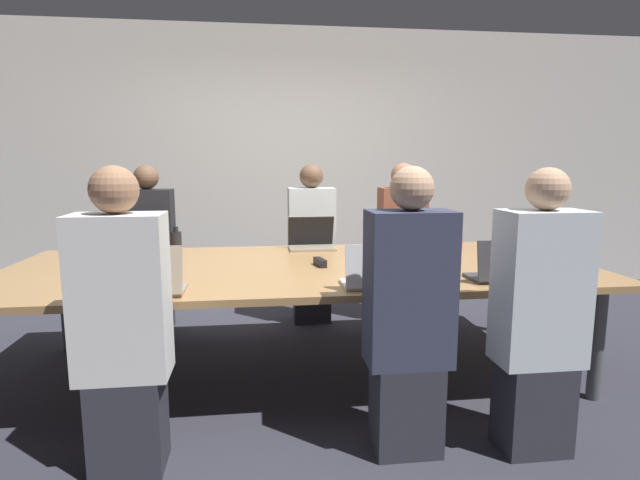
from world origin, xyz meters
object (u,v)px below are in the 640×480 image
object	(u,v)px
laptop_far_left	(139,243)
laptop_near_left	(148,281)
cup_near_right	(453,273)
person_far_right	(401,245)
bottle_far_left	(176,242)
cup_far_left	(103,249)
stapler	(320,262)
person_near_right	(539,318)
person_far_center	(312,247)
person_far_left	(150,251)
laptop_far_center	(311,239)
cup_far_right	(458,242)
laptop_near_midright	(374,275)
person_near_midright	(408,318)
person_near_left	(123,328)
bottle_near_right	(534,255)
cup_near_midright	(413,274)
laptop_near_right	(504,269)
laptop_far_right	(423,238)

from	to	relation	value
laptop_far_left	laptop_near_left	size ratio (longest dim) A/B	0.94
cup_near_right	person_far_right	xyz separation A→B (m)	(0.17, 1.60, -0.10)
laptop_far_left	bottle_far_left	distance (m)	0.31
cup_far_left	stapler	distance (m)	1.65
person_near_right	person_far_center	world-z (taller)	person_far_center
person_far_left	stapler	size ratio (longest dim) A/B	8.90
bottle_far_left	laptop_far_left	bearing A→B (deg)	158.47
bottle_far_left	laptop_near_left	distance (m)	1.20
laptop_far_center	stapler	size ratio (longest dim) A/B	2.31
cup_far_right	cup_far_left	bearing A→B (deg)	178.91
person_far_right	laptop_near_midright	bearing A→B (deg)	-111.10
person_near_midright	person_near_left	distance (m)	1.31
person_near_right	stapler	xyz separation A→B (m)	(-0.93, 1.02, 0.09)
person_near_midright	bottle_near_right	bearing A→B (deg)	-150.51
person_near_right	laptop_far_center	bearing A→B (deg)	-61.64
person_near_right	person_near_midright	size ratio (longest dim) A/B	1.00
stapler	laptop_near_left	bearing A→B (deg)	-160.04
laptop_far_left	laptop_far_center	world-z (taller)	laptop_far_center
bottle_far_left	laptop_near_left	size ratio (longest dim) A/B	0.56
laptop_far_left	bottle_far_left	size ratio (longest dim) A/B	1.69
cup_near_midright	person_far_left	bearing A→B (deg)	137.71
laptop_near_right	person_far_right	xyz separation A→B (m)	(-0.11, 1.64, -0.13)
cup_near_right	stapler	world-z (taller)	cup_near_right
bottle_far_left	person_near_left	xyz separation A→B (m)	(-0.01, -1.52, -0.15)
laptop_near_right	laptop_far_right	distance (m)	1.19
person_near_midright	laptop_far_right	bearing A→B (deg)	-111.02
laptop_near_midright	person_far_right	bearing A→B (deg)	-111.10
cup_near_midright	person_far_right	world-z (taller)	person_far_right
stapler	laptop_near_midright	bearing A→B (deg)	-82.62
cup_near_right	laptop_near_midright	xyz separation A→B (m)	(-0.48, -0.09, 0.02)
person_near_right	laptop_far_center	size ratio (longest dim) A/B	3.85
person_far_left	person_far_right	distance (m)	2.17
person_far_left	bottle_near_right	xyz separation A→B (m)	(2.54, -1.50, 0.19)
person_near_right	person_far_right	xyz separation A→B (m)	(-0.06, 2.10, 0.01)
cup_near_midright	laptop_near_left	size ratio (longest dim) A/B	0.28
person_far_left	cup_near_midright	size ratio (longest dim) A/B	13.58
bottle_near_right	cup_near_right	bearing A→B (deg)	-169.80
stapler	person_far_left	bearing A→B (deg)	127.75
person_far_center	stapler	xyz separation A→B (m)	(-0.07, -1.12, 0.09)
cup_far_right	laptop_far_center	xyz separation A→B (m)	(-1.15, 0.11, 0.03)
cup_near_right	person_far_center	world-z (taller)	person_far_center
laptop_far_right	laptop_near_left	world-z (taller)	laptop_near_left
cup_far_left	cup_near_midright	xyz separation A→B (m)	(1.99, -1.13, 0.01)
laptop_far_left	cup_far_right	size ratio (longest dim) A/B	3.98
cup_near_midright	stapler	world-z (taller)	cup_near_midright
laptop_near_right	stapler	size ratio (longest dim) A/B	2.30
laptop_near_midright	laptop_far_right	bearing A→B (deg)	-119.29
laptop_far_right	laptop_far_center	size ratio (longest dim) A/B	0.86
bottle_near_right	person_far_center	distance (m)	1.95
laptop_near_left	laptop_far_right	bearing A→B (deg)	-146.36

